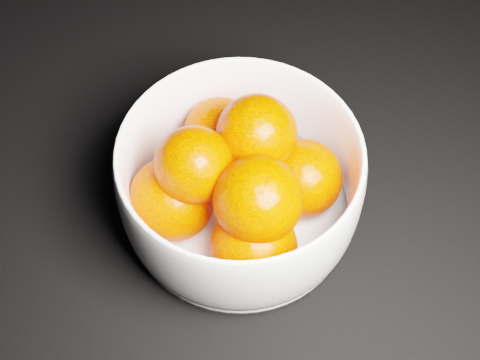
# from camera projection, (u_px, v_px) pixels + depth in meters

# --- Properties ---
(bowl) EXTENTS (0.21, 0.21, 0.10)m
(bowl) POSITION_uv_depth(u_px,v_px,m) (240.00, 183.00, 0.58)
(bowl) COLOR white
(bowl) RESTS_ON ground
(orange_pile) EXTENTS (0.18, 0.18, 0.11)m
(orange_pile) POSITION_uv_depth(u_px,v_px,m) (237.00, 182.00, 0.56)
(orange_pile) COLOR #FF3900
(orange_pile) RESTS_ON bowl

